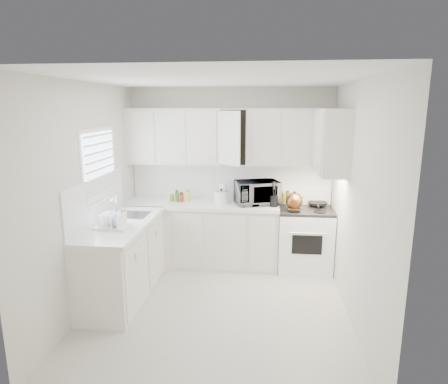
# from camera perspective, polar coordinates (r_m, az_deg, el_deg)

# --- Properties ---
(floor) EXTENTS (3.20, 3.20, 0.00)m
(floor) POSITION_cam_1_polar(r_m,az_deg,el_deg) (4.77, -0.97, -16.70)
(floor) COLOR #BCB8AC
(floor) RESTS_ON ground
(ceiling) EXTENTS (3.20, 3.20, 0.00)m
(ceiling) POSITION_cam_1_polar(r_m,az_deg,el_deg) (4.18, -1.10, 16.25)
(ceiling) COLOR white
(ceiling) RESTS_ON ground
(wall_back) EXTENTS (3.00, 0.00, 3.00)m
(wall_back) POSITION_cam_1_polar(r_m,az_deg,el_deg) (5.85, 0.97, 2.37)
(wall_back) COLOR beige
(wall_back) RESTS_ON ground
(wall_front) EXTENTS (3.00, 0.00, 3.00)m
(wall_front) POSITION_cam_1_polar(r_m,az_deg,el_deg) (2.78, -5.30, -9.18)
(wall_front) COLOR beige
(wall_front) RESTS_ON ground
(wall_left) EXTENTS (0.00, 3.20, 3.20)m
(wall_left) POSITION_cam_1_polar(r_m,az_deg,el_deg) (4.72, -19.41, -0.80)
(wall_left) COLOR beige
(wall_left) RESTS_ON ground
(wall_right) EXTENTS (0.00, 3.20, 3.20)m
(wall_right) POSITION_cam_1_polar(r_m,az_deg,el_deg) (4.36, 18.91, -1.80)
(wall_right) COLOR beige
(wall_right) RESTS_ON ground
(window_blinds) EXTENTS (0.06, 0.96, 1.06)m
(window_blinds) POSITION_cam_1_polar(r_m,az_deg,el_deg) (4.97, -17.69, 2.92)
(window_blinds) COLOR white
(window_blinds) RESTS_ON wall_left
(lower_cabinets_back) EXTENTS (2.22, 0.60, 0.90)m
(lower_cabinets_back) POSITION_cam_1_polar(r_m,az_deg,el_deg) (5.82, -3.19, -6.35)
(lower_cabinets_back) COLOR beige
(lower_cabinets_back) RESTS_ON floor
(lower_cabinets_left) EXTENTS (0.60, 1.60, 0.90)m
(lower_cabinets_left) POSITION_cam_1_polar(r_m,az_deg,el_deg) (5.03, -14.59, -9.84)
(lower_cabinets_left) COLOR beige
(lower_cabinets_left) RESTS_ON floor
(countertop_back) EXTENTS (2.24, 0.64, 0.05)m
(countertop_back) POSITION_cam_1_polar(r_m,az_deg,el_deg) (5.68, -3.26, -1.83)
(countertop_back) COLOR silver
(countertop_back) RESTS_ON lower_cabinets_back
(countertop_left) EXTENTS (0.64, 1.62, 0.05)m
(countertop_left) POSITION_cam_1_polar(r_m,az_deg,el_deg) (4.87, -14.78, -4.67)
(countertop_left) COLOR silver
(countertop_left) RESTS_ON lower_cabinets_left
(backsplash_back) EXTENTS (2.98, 0.02, 0.55)m
(backsplash_back) POSITION_cam_1_polar(r_m,az_deg,el_deg) (5.85, 0.96, 1.63)
(backsplash_back) COLOR silver
(backsplash_back) RESTS_ON wall_back
(backsplash_left) EXTENTS (0.02, 1.60, 0.55)m
(backsplash_left) POSITION_cam_1_polar(r_m,az_deg,el_deg) (4.91, -18.25, -1.12)
(backsplash_left) COLOR silver
(backsplash_left) RESTS_ON wall_left
(upper_cabinets_back) EXTENTS (3.00, 0.33, 0.80)m
(upper_cabinets_back) POSITION_cam_1_polar(r_m,az_deg,el_deg) (5.65, 0.82, 4.07)
(upper_cabinets_back) COLOR beige
(upper_cabinets_back) RESTS_ON wall_back
(upper_cabinets_right) EXTENTS (0.33, 0.90, 0.80)m
(upper_cabinets_right) POSITION_cam_1_polar(r_m,az_deg,el_deg) (5.08, 15.30, 2.68)
(upper_cabinets_right) COLOR beige
(upper_cabinets_right) RESTS_ON wall_right
(sink) EXTENTS (0.42, 0.38, 0.30)m
(sink) POSITION_cam_1_polar(r_m,az_deg,el_deg) (5.14, -13.49, -2.00)
(sink) COLOR gray
(sink) RESTS_ON countertop_left
(stove) EXTENTS (0.76, 0.62, 1.16)m
(stove) POSITION_cam_1_polar(r_m,az_deg,el_deg) (5.71, 11.81, -5.63)
(stove) COLOR white
(stove) RESTS_ON floor
(tea_kettle) EXTENTS (0.35, 0.33, 0.27)m
(tea_kettle) POSITION_cam_1_polar(r_m,az_deg,el_deg) (5.41, 10.30, -1.13)
(tea_kettle) COLOR brown
(tea_kettle) RESTS_ON stove
(frying_pan) EXTENTS (0.32, 0.49, 0.04)m
(frying_pan) POSITION_cam_1_polar(r_m,az_deg,el_deg) (5.78, 13.61, -1.49)
(frying_pan) COLOR black
(frying_pan) RESTS_ON stove
(microwave) EXTENTS (0.68, 0.51, 0.41)m
(microwave) POSITION_cam_1_polar(r_m,az_deg,el_deg) (5.58, 4.88, 0.30)
(microwave) COLOR gray
(microwave) RESTS_ON countertop_back
(rice_cooker) EXTENTS (0.22, 0.22, 0.21)m
(rice_cooker) POSITION_cam_1_polar(r_m,az_deg,el_deg) (5.62, -0.40, -0.58)
(rice_cooker) COLOR white
(rice_cooker) RESTS_ON countertop_back
(paper_towel) EXTENTS (0.12, 0.12, 0.27)m
(paper_towel) POSITION_cam_1_polar(r_m,az_deg,el_deg) (5.73, -0.09, -0.03)
(paper_towel) COLOR white
(paper_towel) RESTS_ON countertop_back
(utensil_crock) EXTENTS (0.12, 0.12, 0.37)m
(utensil_crock) POSITION_cam_1_polar(r_m,az_deg,el_deg) (5.45, 7.38, -0.26)
(utensil_crock) COLOR black
(utensil_crock) RESTS_ON countertop_back
(dish_rack) EXTENTS (0.39, 0.30, 0.20)m
(dish_rack) POSITION_cam_1_polar(r_m,az_deg,el_deg) (4.65, -16.15, -3.91)
(dish_rack) COLOR white
(dish_rack) RESTS_ON countertop_left
(spice_left_0) EXTENTS (0.06, 0.06, 0.13)m
(spice_left_0) POSITION_cam_1_polar(r_m,az_deg,el_deg) (5.87, -7.49, -0.54)
(spice_left_0) COLOR olive
(spice_left_0) RESTS_ON countertop_back
(spice_left_1) EXTENTS (0.06, 0.06, 0.13)m
(spice_left_1) POSITION_cam_1_polar(r_m,az_deg,el_deg) (5.77, -6.98, -0.76)
(spice_left_1) COLOR #236A24
(spice_left_1) RESTS_ON countertop_back
(spice_left_2) EXTENTS (0.06, 0.06, 0.13)m
(spice_left_2) POSITION_cam_1_polar(r_m,az_deg,el_deg) (5.84, -6.06, -0.57)
(spice_left_2) COLOR #B62818
(spice_left_2) RESTS_ON countertop_back
(spice_left_3) EXTENTS (0.06, 0.06, 0.13)m
(spice_left_3) POSITION_cam_1_polar(r_m,az_deg,el_deg) (5.74, -5.52, -0.80)
(spice_left_3) COLOR yellow
(spice_left_3) RESTS_ON countertop_back
(sauce_right_0) EXTENTS (0.06, 0.06, 0.19)m
(sauce_right_0) POSITION_cam_1_polar(r_m,az_deg,el_deg) (5.74, 6.61, -0.51)
(sauce_right_0) COLOR #B62818
(sauce_right_0) RESTS_ON countertop_back
(sauce_right_1) EXTENTS (0.06, 0.06, 0.19)m
(sauce_right_1) POSITION_cam_1_polar(r_m,az_deg,el_deg) (5.68, 7.17, -0.66)
(sauce_right_1) COLOR yellow
(sauce_right_1) RESTS_ON countertop_back
(sauce_right_2) EXTENTS (0.06, 0.06, 0.19)m
(sauce_right_2) POSITION_cam_1_polar(r_m,az_deg,el_deg) (5.74, 7.71, -0.54)
(sauce_right_2) COLOR #572618
(sauce_right_2) RESTS_ON countertop_back
(sauce_right_3) EXTENTS (0.06, 0.06, 0.19)m
(sauce_right_3) POSITION_cam_1_polar(r_m,az_deg,el_deg) (5.68, 8.27, -0.68)
(sauce_right_3) COLOR black
(sauce_right_3) RESTS_ON countertop_back
(sauce_right_4) EXTENTS (0.06, 0.06, 0.19)m
(sauce_right_4) POSITION_cam_1_polar(r_m,az_deg,el_deg) (5.74, 8.80, -0.56)
(sauce_right_4) COLOR olive
(sauce_right_4) RESTS_ON countertop_back
(sauce_right_5) EXTENTS (0.06, 0.06, 0.19)m
(sauce_right_5) POSITION_cam_1_polar(r_m,az_deg,el_deg) (5.69, 9.38, -0.71)
(sauce_right_5) COLOR #236A24
(sauce_right_5) RESTS_ON countertop_back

